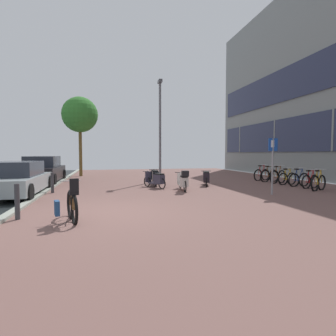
# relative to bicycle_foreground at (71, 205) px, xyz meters

# --- Properties ---
(ground) EXTENTS (21.00, 40.00, 0.13)m
(ground) POSITION_rel_bicycle_foreground_xyz_m (2.15, 0.73, -0.42)
(ground) COLOR black
(bicycle_foreground) EXTENTS (0.58, 1.38, 1.11)m
(bicycle_foreground) POSITION_rel_bicycle_foreground_xyz_m (0.00, 0.00, 0.00)
(bicycle_foreground) COLOR black
(bicycle_foreground) RESTS_ON ground
(bicycle_rack_00) EXTENTS (1.27, 0.60, 0.99)m
(bicycle_rack_00) POSITION_rel_bicycle_foreground_xyz_m (10.02, 3.12, -0.05)
(bicycle_rack_00) COLOR black
(bicycle_rack_00) RESTS_ON ground
(bicycle_rack_01) EXTENTS (1.25, 0.47, 0.93)m
(bicycle_rack_01) POSITION_rel_bicycle_foreground_xyz_m (10.26, 3.87, -0.07)
(bicycle_rack_01) COLOR black
(bicycle_rack_01) RESTS_ON ground
(bicycle_rack_02) EXTENTS (1.34, 0.48, 0.97)m
(bicycle_rack_02) POSITION_rel_bicycle_foreground_xyz_m (10.25, 4.63, -0.06)
(bicycle_rack_02) COLOR black
(bicycle_rack_02) RESTS_ON ground
(bicycle_rack_03) EXTENTS (1.25, 0.48, 0.93)m
(bicycle_rack_03) POSITION_rel_bicycle_foreground_xyz_m (10.15, 5.38, -0.07)
(bicycle_rack_03) COLOR black
(bicycle_rack_03) RESTS_ON ground
(bicycle_rack_04) EXTENTS (1.37, 0.58, 1.03)m
(bicycle_rack_04) POSITION_rel_bicycle_foreground_xyz_m (10.14, 6.13, -0.04)
(bicycle_rack_04) COLOR black
(bicycle_rack_04) RESTS_ON ground
(bicycle_rack_05) EXTENTS (1.38, 0.48, 1.01)m
(bicycle_rack_05) POSITION_rel_bicycle_foreground_xyz_m (10.11, 6.88, -0.04)
(bicycle_rack_05) COLOR black
(bicycle_rack_05) RESTS_ON ground
(bicycle_rack_06) EXTENTS (1.35, 0.54, 1.01)m
(bicycle_rack_06) POSITION_rel_bicycle_foreground_xyz_m (10.09, 7.63, -0.04)
(bicycle_rack_06) COLOR black
(bicycle_rack_06) RESTS_ON ground
(scooter_near) EXTENTS (0.90, 1.58, 0.80)m
(scooter_near) POSITION_rel_bicycle_foreground_xyz_m (3.19, 5.71, -0.01)
(scooter_near) COLOR black
(scooter_near) RESTS_ON ground
(scooter_mid) EXTENTS (0.57, 1.81, 0.94)m
(scooter_mid) POSITION_rel_bicycle_foreground_xyz_m (4.18, 4.47, 0.03)
(scooter_mid) COLOR black
(scooter_mid) RESTS_ON ground
(scooter_far) EXTENTS (0.54, 1.82, 0.81)m
(scooter_far) POSITION_rel_bicycle_foreground_xyz_m (3.33, 6.72, 0.02)
(scooter_far) COLOR black
(scooter_far) RESTS_ON ground
(scooter_extra) EXTENTS (0.84, 1.68, 0.75)m
(scooter_extra) POSITION_rel_bicycle_foreground_xyz_m (5.88, 6.05, -0.01)
(scooter_extra) COLOR black
(scooter_extra) RESTS_ON ground
(parked_car_near) EXTENTS (1.93, 4.36, 1.33)m
(parked_car_near) POSITION_rel_bicycle_foreground_xyz_m (-2.59, 4.83, 0.23)
(parked_car_near) COLOR #9FAAAC
(parked_car_near) RESTS_ON ground
(parked_car_far) EXTENTS (1.94, 4.35, 1.49)m
(parked_car_far) POSITION_rel_bicycle_foreground_xyz_m (-2.60, 9.42, 0.30)
(parked_car_far) COLOR black
(parked_car_far) RESTS_ON ground
(parking_sign) EXTENTS (0.40, 0.07, 2.25)m
(parking_sign) POSITION_rel_bicycle_foreground_xyz_m (7.30, 2.56, 1.01)
(parking_sign) COLOR gray
(parking_sign) RESTS_ON ground
(lamp_post) EXTENTS (0.20, 0.52, 5.99)m
(lamp_post) POSITION_rel_bicycle_foreground_xyz_m (4.05, 8.94, 2.92)
(lamp_post) COLOR slate
(lamp_post) RESTS_ON ground
(street_tree) EXTENTS (2.53, 2.53, 5.69)m
(street_tree) POSITION_rel_bicycle_foreground_xyz_m (-0.89, 13.48, 4.00)
(street_tree) COLOR brown
(street_tree) RESTS_ON ground
(bollard_near) EXTENTS (0.12, 0.12, 0.90)m
(bollard_near) POSITION_rel_bicycle_foreground_xyz_m (-1.32, 0.49, 0.05)
(bollard_near) COLOR #38383D
(bollard_near) RESTS_ON ground
(bollard_far) EXTENTS (0.12, 0.12, 0.86)m
(bollard_far) POSITION_rel_bicycle_foreground_xyz_m (-1.32, 5.08, 0.03)
(bollard_far) COLOR #38383D
(bollard_far) RESTS_ON ground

